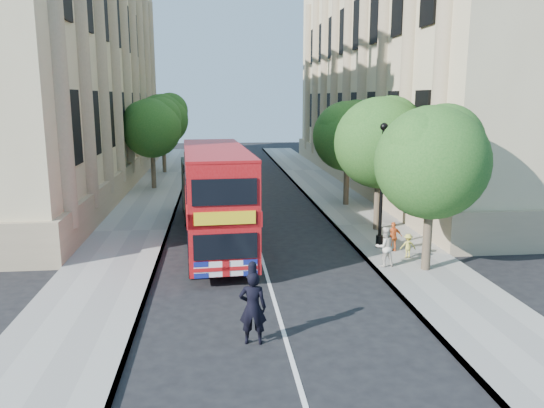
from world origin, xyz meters
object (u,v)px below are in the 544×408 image
object	(u,v)px
box_van	(204,191)
police_constable	(253,308)
double_decker_bus	(216,196)
lamp_post	(381,191)
woman_pedestrian	(385,247)

from	to	relation	value
box_van	police_constable	bearing A→B (deg)	-89.16
police_constable	double_decker_bus	bearing A→B (deg)	-76.55
box_van	police_constable	xyz separation A→B (m)	(1.51, -14.70, -0.49)
lamp_post	police_constable	distance (m)	10.04
lamp_post	box_van	distance (m)	10.02
lamp_post	double_decker_bus	bearing A→B (deg)	175.32
lamp_post	double_decker_bus	world-z (taller)	lamp_post
double_decker_bus	police_constable	distance (m)	8.70
police_constable	woman_pedestrian	distance (m)	7.63
box_van	double_decker_bus	bearing A→B (deg)	-89.20
double_decker_bus	lamp_post	bearing A→B (deg)	-8.16
lamp_post	double_decker_bus	distance (m)	6.78
lamp_post	woman_pedestrian	world-z (taller)	lamp_post
police_constable	woman_pedestrian	world-z (taller)	police_constable
box_van	police_constable	size ratio (longest dim) A/B	2.77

